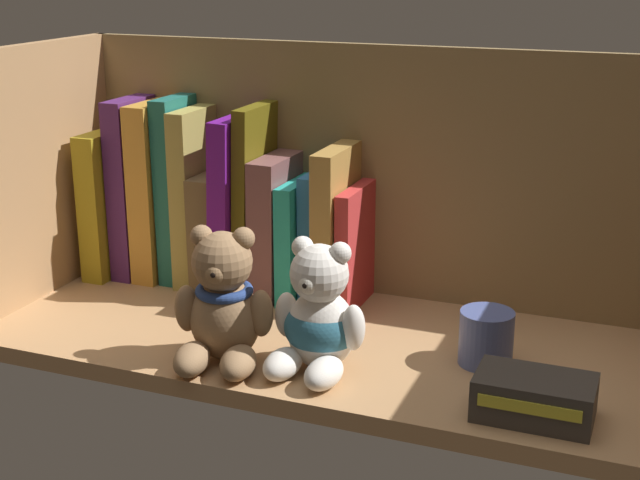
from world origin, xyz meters
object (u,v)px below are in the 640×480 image
Objects in this scene: book_0 at (118,199)px; book_7 at (259,198)px; book_11 at (342,224)px; book_5 at (221,227)px; pillar_candle at (485,339)px; book_12 at (360,244)px; book_1 at (138,186)px; book_3 at (180,189)px; book_9 at (302,237)px; book_6 at (242,202)px; book_2 at (159,190)px; teddy_bear_larger at (223,306)px; small_product_box at (534,397)px; book_10 at (321,235)px; teddy_bear_smaller at (319,320)px; book_4 at (198,195)px; book_8 at (280,224)px.

book_0 is 21.42cm from book_7.
book_5 is at bearing 180.00° from book_11.
book_11 reaches higher than pillar_candle.
book_7 reaches higher than book_12.
book_1 reaches higher than book_5.
book_3 is 1.01× the size of book_7.
book_0 reaches higher than book_5.
book_1 reaches higher than book_0.
book_12 is at bearing 0.00° from book_9.
book_2 is at bearing 180.00° from book_6.
book_1 is at bearing 137.59° from teddy_bear_larger.
book_11 is 3.37cm from book_12.
book_6 is 1.50× the size of book_12.
small_product_box is (25.23, -22.31, -5.46)cm from book_12.
book_10 is 0.82× the size of book_11.
teddy_bear_smaller reaches higher than pillar_candle.
book_11 is at bearing 141.08° from small_product_box.
book_4 reaches higher than book_6.
book_1 is 1.02× the size of book_2.
book_6 is at bearing 151.60° from small_product_box.
book_12 is (28.31, 0.00, -4.20)cm from book_2.
book_7 is at bearing 105.23° from teddy_bear_larger.
book_12 is (34.93, 0.00, -2.21)cm from book_0.
small_product_box is (50.39, -22.31, -10.08)cm from book_3.
book_3 reaches higher than book_12.
book_6 reaches higher than book_12.
book_10 is (23.12, 0.00, -3.60)cm from book_2.
book_8 is at bearing 0.00° from book_7.
book_3 is 1.61× the size of book_9.
book_4 is 43.72cm from pillar_candle.
book_2 is 12.27cm from book_6.
book_9 reaches higher than small_product_box.
book_6 is at bearing 180.00° from book_11.
book_2 is 1.02× the size of book_4.
book_3 reaches higher than book_10.
book_8 is at bearing 0.00° from book_5.
book_12 is (19.24, 0.00, 0.02)cm from book_5.
book_4 is at bearing 180.00° from book_11.
book_10 is 22.14cm from teddy_bear_larger.
teddy_bear_larger is 27.98cm from pillar_candle.
pillar_candle is at bearing -23.40° from book_8.
book_1 reaches higher than teddy_bear_larger.
book_3 is 1.61× the size of book_12.
teddy_bear_smaller is at bearing 174.18° from small_product_box.
book_11 is at bearing 0.00° from book_6.
book_10 is (26.47, 0.00, -3.78)cm from book_1.
book_5 and book_9 have the same top height.
book_0 is 55.36cm from pillar_candle.
book_8 is (2.86, 0.00, -3.09)cm from book_7.
book_2 reaches higher than book_8.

